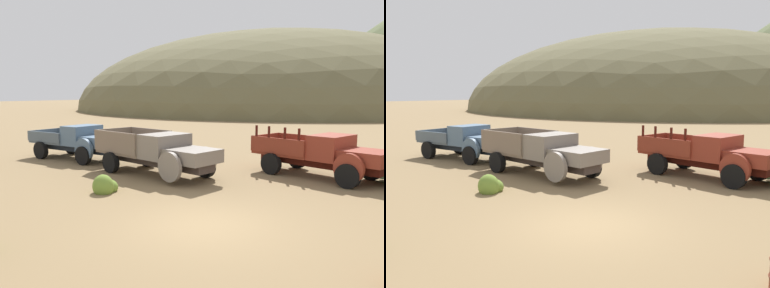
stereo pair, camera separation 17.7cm
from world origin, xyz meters
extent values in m
plane|color=olive|center=(0.00, 0.00, 0.00)|extent=(300.00, 300.00, 0.00)
ellipsoid|color=brown|center=(-26.15, 79.12, 0.00)|extent=(87.36, 88.90, 33.94)
cube|color=#262D39|center=(-11.48, 5.86, 0.66)|extent=(5.40, 1.14, 0.36)
cube|color=slate|center=(-9.50, 5.79, 1.11)|extent=(1.75, 1.75, 0.55)
cube|color=#B7B2A8|center=(-8.71, 5.76, 1.09)|extent=(0.12, 1.17, 0.44)
cylinder|color=slate|center=(-9.76, 4.79, 0.76)|extent=(1.21, 0.22, 1.20)
cylinder|color=slate|center=(-9.69, 6.80, 0.76)|extent=(1.21, 0.22, 1.20)
cube|color=slate|center=(-10.97, 5.84, 1.36)|extent=(1.31, 1.99, 1.05)
cube|color=black|center=(-10.41, 5.82, 1.57)|extent=(0.11, 1.65, 0.59)
cube|color=#4D5B67|center=(-12.94, 5.91, 0.90)|extent=(2.78, 2.12, 0.12)
cube|color=#4D5B67|center=(-12.98, 4.89, 1.23)|extent=(2.71, 0.19, 0.55)
cube|color=#4D5B67|center=(-12.91, 6.92, 1.23)|extent=(2.71, 0.19, 0.55)
cube|color=#4D5B67|center=(-14.24, 5.95, 1.23)|extent=(0.17, 2.03, 0.55)
cylinder|color=black|center=(-9.76, 4.74, 0.48)|extent=(0.97, 0.31, 0.96)
cylinder|color=black|center=(-9.69, 6.86, 0.48)|extent=(0.97, 0.31, 0.96)
cylinder|color=black|center=(-13.21, 4.86, 0.48)|extent=(0.97, 0.31, 0.96)
cylinder|color=black|center=(-13.13, 6.98, 0.48)|extent=(0.97, 0.31, 0.96)
cube|color=#3D322D|center=(-5.15, 4.71, 0.66)|extent=(6.06, 2.18, 0.36)
cube|color=slate|center=(-2.99, 4.27, 1.11)|extent=(2.21, 2.10, 0.55)
cube|color=#B7B2A8|center=(-2.12, 4.09, 1.09)|extent=(0.32, 1.20, 0.44)
cylinder|color=slate|center=(-3.45, 3.30, 0.76)|extent=(1.21, 0.42, 1.20)
cylinder|color=slate|center=(-3.02, 5.34, 0.76)|extent=(1.21, 0.42, 1.20)
cube|color=slate|center=(-4.59, 4.60, 1.36)|extent=(1.77, 2.26, 1.05)
cube|color=black|center=(-3.98, 4.47, 1.57)|extent=(0.40, 1.68, 0.59)
cube|color=#746354|center=(-6.75, 5.04, 0.90)|extent=(3.39, 2.67, 0.12)
cube|color=#746354|center=(-6.96, 4.01, 1.43)|extent=(2.98, 0.71, 0.95)
cube|color=#746354|center=(-6.54, 6.08, 1.43)|extent=(2.98, 0.71, 0.95)
cube|color=#746354|center=(-8.17, 5.34, 1.43)|extent=(0.52, 2.08, 0.95)
cylinder|color=black|center=(-3.01, 5.39, 0.48)|extent=(1.00, 0.47, 0.96)
cylinder|color=black|center=(-7.22, 4.02, 0.48)|extent=(1.00, 0.47, 0.96)
cylinder|color=black|center=(-6.78, 6.17, 0.48)|extent=(1.00, 0.47, 0.96)
cube|color=#42140D|center=(1.15, 8.06, 0.66)|extent=(5.61, 2.49, 0.36)
cube|color=maroon|center=(3.12, 7.49, 1.11)|extent=(2.17, 2.14, 0.55)
cylinder|color=maroon|center=(2.61, 6.58, 0.76)|extent=(1.20, 0.51, 1.20)
cylinder|color=maroon|center=(3.18, 8.53, 0.76)|extent=(1.20, 0.51, 1.20)
cube|color=maroon|center=(1.66, 7.92, 1.36)|extent=(1.79, 2.25, 1.05)
cube|color=black|center=(2.22, 7.75, 1.57)|extent=(0.52, 1.61, 0.59)
cube|color=maroon|center=(-0.31, 8.49, 0.90)|extent=(3.28, 2.76, 0.12)
cube|color=maroon|center=(-0.60, 7.51, 1.31)|extent=(2.73, 0.89, 0.70)
cube|color=maroon|center=(-0.02, 9.48, 1.31)|extent=(2.73, 0.89, 0.70)
cube|color=maroon|center=(-1.60, 8.87, 1.31)|extent=(0.67, 2.00, 0.70)
cube|color=#42140D|center=(-1.68, 7.83, 1.91)|extent=(0.10, 0.10, 0.50)
cube|color=#42140D|center=(-1.00, 7.63, 1.91)|extent=(0.10, 0.10, 0.50)
cube|color=#42140D|center=(-0.19, 7.39, 1.91)|extent=(0.10, 0.10, 0.50)
cube|color=#42140D|center=(0.48, 7.19, 1.91)|extent=(0.10, 0.10, 0.50)
cylinder|color=black|center=(2.60, 6.53, 0.48)|extent=(1.00, 0.54, 0.96)
cylinder|color=black|center=(3.20, 8.58, 0.48)|extent=(1.00, 0.54, 0.96)
cylinder|color=black|center=(-0.83, 7.53, 0.48)|extent=(1.00, 0.54, 0.96)
cylinder|color=black|center=(-0.23, 9.58, 0.48)|extent=(1.00, 0.54, 0.96)
ellipsoid|color=olive|center=(-4.93, 1.15, 0.24)|extent=(0.82, 0.74, 0.88)
ellipsoid|color=olive|center=(-4.95, 1.48, 0.15)|extent=(0.70, 0.63, 0.56)
camera|label=1|loc=(5.15, -9.13, 3.66)|focal=36.65mm
camera|label=2|loc=(5.30, -9.04, 3.66)|focal=36.65mm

